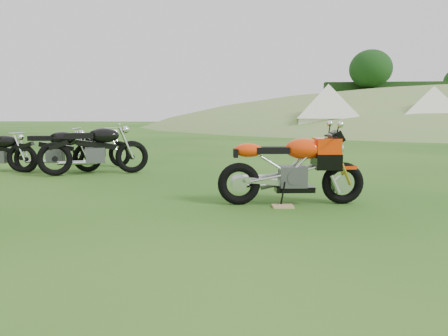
# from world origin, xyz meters

# --- Properties ---
(ground) EXTENTS (120.00, 120.00, 0.00)m
(ground) POSITION_xyz_m (0.00, 0.00, 0.00)
(ground) COLOR #184C10
(ground) RESTS_ON ground
(sport_motorcycle) EXTENTS (2.00, 0.77, 1.17)m
(sport_motorcycle) POSITION_xyz_m (1.01, 1.13, 0.58)
(sport_motorcycle) COLOR #EE3808
(sport_motorcycle) RESTS_ON ground
(plywood_board) EXTENTS (0.31, 0.26, 0.02)m
(plywood_board) POSITION_xyz_m (0.90, 0.92, 0.01)
(plywood_board) COLOR tan
(plywood_board) RESTS_ON ground
(vintage_moto_a) EXTENTS (2.16, 1.29, 1.12)m
(vintage_moto_a) POSITION_xyz_m (-2.90, 3.69, 0.56)
(vintage_moto_a) COLOR black
(vintage_moto_a) RESTS_ON ground
(vintage_moto_b) EXTENTS (1.78, 0.56, 0.92)m
(vintage_moto_b) POSITION_xyz_m (-5.09, 3.88, 0.46)
(vintage_moto_b) COLOR black
(vintage_moto_b) RESTS_ON ground
(vintage_moto_c) EXTENTS (1.94, 1.00, 1.00)m
(vintage_moto_c) POSITION_xyz_m (-3.47, 5.22, 0.50)
(vintage_moto_c) COLOR black
(vintage_moto_c) RESTS_ON ground
(vintage_moto_d) EXTENTS (1.98, 0.72, 1.02)m
(vintage_moto_d) POSITION_xyz_m (-3.88, 3.92, 0.51)
(vintage_moto_d) COLOR black
(vintage_moto_d) RESTS_ON ground
(tent_mid) EXTENTS (3.48, 3.48, 2.80)m
(tent_mid) POSITION_xyz_m (3.98, 20.82, 1.40)
(tent_mid) COLOR silver
(tent_mid) RESTS_ON ground
(tent_right) EXTENTS (3.80, 3.80, 2.66)m
(tent_right) POSITION_xyz_m (9.21, 19.23, 1.33)
(tent_right) COLOR white
(tent_right) RESTS_ON ground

